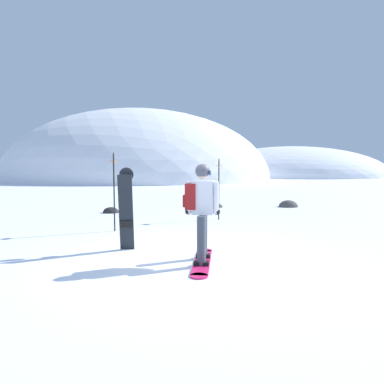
{
  "coord_description": "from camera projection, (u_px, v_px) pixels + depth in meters",
  "views": [
    {
      "loc": [
        0.18,
        -6.0,
        1.67
      ],
      "look_at": [
        0.15,
        2.75,
        1.0
      ],
      "focal_mm": 31.5,
      "sensor_mm": 36.0,
      "label": 1
    }
  ],
  "objects": [
    {
      "name": "ground_plane",
      "position": [
        183.0,
        258.0,
        6.11
      ],
      "size": [
        300.0,
        300.0,
        0.0
      ],
      "primitive_type": "plane",
      "color": "white"
    },
    {
      "name": "ridge_peak_main",
      "position": [
        140.0,
        179.0,
        43.3
      ],
      "size": [
        33.08,
        29.77,
        17.48
      ],
      "color": "white",
      "rests_on": "ground"
    },
    {
      "name": "ridge_peak_far",
      "position": [
        291.0,
        176.0,
        57.12
      ],
      "size": [
        31.46,
        28.32,
        10.0
      ],
      "color": "white",
      "rests_on": "ground"
    },
    {
      "name": "snowboarder_main",
      "position": [
        202.0,
        210.0,
        5.79
      ],
      "size": [
        0.65,
        1.83,
        1.71
      ],
      "color": "#D11E5B",
      "rests_on": "ground"
    },
    {
      "name": "spare_snowboard",
      "position": [
        128.0,
        208.0,
        6.65
      ],
      "size": [
        0.28,
        0.24,
        1.65
      ],
      "color": "black",
      "rests_on": "ground"
    },
    {
      "name": "piste_marker_near",
      "position": [
        116.0,
        186.0,
        8.61
      ],
      "size": [
        0.2,
        0.2,
        2.05
      ],
      "color": "black",
      "rests_on": "ground"
    },
    {
      "name": "piste_marker_far",
      "position": [
        220.0,
        184.0,
        10.47
      ],
      "size": [
        0.2,
        0.2,
        1.95
      ],
      "color": "black",
      "rests_on": "ground"
    },
    {
      "name": "rock_dark",
      "position": [
        290.0,
        207.0,
        13.87
      ],
      "size": [
        0.78,
        0.67,
        0.55
      ],
      "color": "#4C4742",
      "rests_on": "ground"
    },
    {
      "name": "rock_mid",
      "position": [
        113.0,
        213.0,
        12.14
      ],
      "size": [
        0.58,
        0.5,
        0.41
      ],
      "color": "#282628",
      "rests_on": "ground"
    },
    {
      "name": "rock_small",
      "position": [
        219.0,
        207.0,
        13.72
      ],
      "size": [
        0.45,
        0.39,
        0.32
      ],
      "color": "#4C4742",
      "rests_on": "ground"
    }
  ]
}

